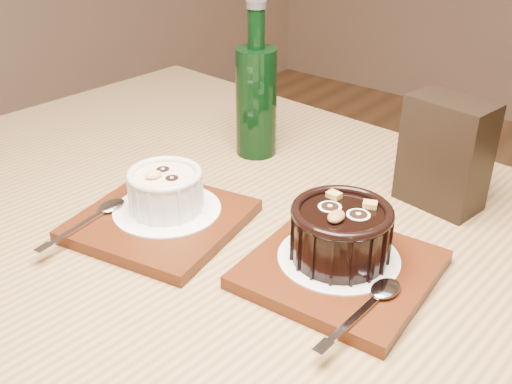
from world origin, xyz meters
TOP-DOWN VIEW (x-y plane):
  - table at (-0.21, -0.04)m, footprint 1.25×0.88m
  - tray_left at (-0.33, -0.08)m, footprint 0.21×0.21m
  - doily_left at (-0.33, -0.06)m, footprint 0.13×0.13m
  - ramekin_white at (-0.33, -0.06)m, footprint 0.09×0.09m
  - spoon_left at (-0.38, -0.14)m, footprint 0.04×0.14m
  - tray_right at (-0.11, -0.03)m, footprint 0.19×0.19m
  - doily_right at (-0.12, -0.02)m, footprint 0.13×0.13m
  - ramekin_dark at (-0.12, -0.02)m, footprint 0.11×0.11m
  - spoon_right at (-0.05, -0.08)m, footprint 0.03×0.13m
  - condiment_stand at (-0.09, 0.18)m, footprint 0.11×0.08m
  - green_bottle at (-0.37, 0.16)m, footprint 0.06×0.06m

SIDE VIEW (x-z plane):
  - table at x=-0.21m, z-range 0.28..1.03m
  - tray_left at x=-0.33m, z-range 0.75..0.76m
  - tray_right at x=-0.11m, z-range 0.75..0.76m
  - doily_left at x=-0.33m, z-range 0.77..0.77m
  - doily_right at x=-0.12m, z-range 0.77..0.77m
  - spoon_left at x=-0.38m, z-range 0.77..0.77m
  - spoon_right at x=-0.05m, z-range 0.77..0.77m
  - ramekin_white at x=-0.33m, z-range 0.77..0.82m
  - ramekin_dark at x=-0.12m, z-range 0.77..0.83m
  - condiment_stand at x=-0.09m, z-range 0.75..0.89m
  - green_bottle at x=-0.37m, z-range 0.73..0.95m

